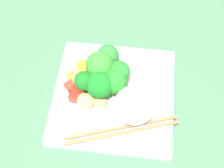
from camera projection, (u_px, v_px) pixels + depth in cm
name	position (u px, v px, depth cm)	size (l,w,h in cm)	color
ground_plane	(114.00, 100.00, 66.16)	(110.00, 110.00, 2.00)	#426E4F
square_plate	(114.00, 96.00, 64.53)	(24.04, 24.04, 1.79)	white
rice_mound	(135.00, 105.00, 59.04)	(8.12, 7.91, 6.10)	white
broccoli_floret_0	(100.00, 85.00, 60.34)	(5.32, 5.32, 6.79)	#71A94A
broccoli_floret_1	(100.00, 66.00, 61.77)	(5.48, 5.48, 7.61)	#81B55E
broccoli_floret_2	(108.00, 56.00, 64.06)	(4.59, 4.59, 6.14)	#64934B
broccoli_floret_3	(112.00, 81.00, 61.29)	(5.13, 5.13, 6.16)	#81B95C
broccoli_floret_4	(119.00, 72.00, 62.00)	(4.34, 4.34, 6.12)	#70C04D
broccoli_floret_5	(84.00, 81.00, 61.42)	(3.92, 3.92, 5.53)	#6FAC4F
carrot_slice_0	(83.00, 66.00, 66.76)	(3.04, 3.04, 0.71)	orange
carrot_slice_1	(72.00, 76.00, 65.59)	(2.21, 2.21, 0.59)	orange
carrot_slice_2	(90.00, 78.00, 65.31)	(3.15, 3.15, 0.60)	orange
pepper_chunk_0	(78.00, 95.00, 62.50)	(3.11, 2.68, 2.04)	red
pepper_chunk_1	(98.00, 66.00, 66.45)	(2.85, 2.58, 1.44)	red
pepper_chunk_2	(117.00, 71.00, 65.56)	(2.83, 2.89, 1.71)	red
pepper_chunk_3	(104.00, 84.00, 64.17)	(2.94, 2.92, 1.37)	red
pepper_chunk_4	(71.00, 85.00, 63.85)	(2.23, 2.08, 1.59)	red
chicken_piece_0	(100.00, 102.00, 61.62)	(2.95, 2.35, 2.11)	tan
chicken_piece_2	(80.00, 79.00, 64.08)	(3.91, 3.36, 2.57)	tan
chicken_piece_3	(86.00, 100.00, 61.51)	(3.67, 3.16, 2.62)	tan
chopstick_pair	(122.00, 130.00, 59.31)	(9.18, 21.09, 0.70)	#9A693D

